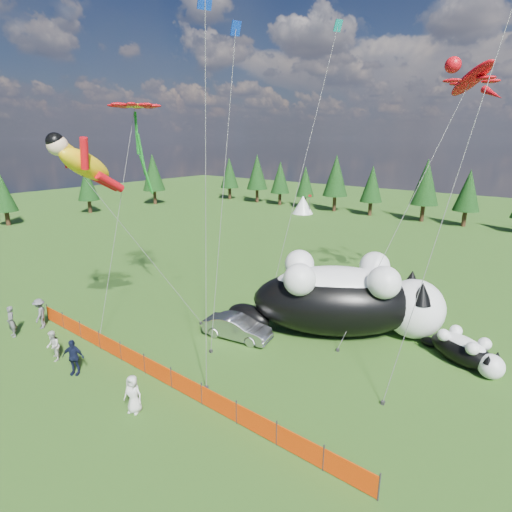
# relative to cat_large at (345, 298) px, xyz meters

# --- Properties ---
(ground) EXTENTS (160.00, 160.00, 0.00)m
(ground) POSITION_rel_cat_large_xyz_m (-4.87, -7.09, -2.24)
(ground) COLOR #113509
(ground) RESTS_ON ground
(safety_fence) EXTENTS (22.06, 0.06, 1.10)m
(safety_fence) POSITION_rel_cat_large_xyz_m (-4.87, -10.09, -1.73)
(safety_fence) COLOR #262626
(safety_fence) RESTS_ON ground
(tree_line) EXTENTS (90.00, 4.00, 8.00)m
(tree_line) POSITION_rel_cat_large_xyz_m (-4.87, 37.91, 1.76)
(tree_line) COLOR black
(tree_line) RESTS_ON ground
(cat_large) EXTENTS (11.71, 9.04, 4.71)m
(cat_large) POSITION_rel_cat_large_xyz_m (0.00, 0.00, 0.00)
(cat_large) COLOR black
(cat_large) RESTS_ON ground
(cat_small) EXTENTS (4.37, 2.87, 1.67)m
(cat_small) POSITION_rel_cat_large_xyz_m (6.53, 0.59, -1.45)
(cat_small) COLOR black
(cat_small) RESTS_ON ground
(car) EXTENTS (4.29, 2.17, 1.35)m
(car) POSITION_rel_cat_large_xyz_m (-4.60, -4.46, -1.56)
(car) COLOR #A3A3A7
(car) RESTS_ON ground
(spectator_a) EXTENTS (0.72, 0.50, 1.90)m
(spectator_a) POSITION_rel_cat_large_xyz_m (-15.26, -12.43, -1.29)
(spectator_a) COLOR #545358
(spectator_a) RESTS_ON ground
(spectator_b) EXTENTS (0.94, 0.80, 1.67)m
(spectator_b) POSITION_rel_cat_large_xyz_m (-10.67, -12.25, -1.40)
(spectator_b) COLOR silver
(spectator_b) RESTS_ON ground
(spectator_c) EXTENTS (1.23, 1.06, 1.87)m
(spectator_c) POSITION_rel_cat_large_xyz_m (-8.58, -12.26, -1.30)
(spectator_c) COLOR #121732
(spectator_c) RESTS_ON ground
(spectator_d) EXTENTS (1.34, 1.30, 1.91)m
(spectator_d) POSITION_rel_cat_large_xyz_m (-15.06, -10.86, -1.28)
(spectator_d) COLOR #545358
(spectator_d) RESTS_ON ground
(spectator_e) EXTENTS (0.98, 0.80, 1.73)m
(spectator_e) POSITION_rel_cat_large_xyz_m (-3.82, -12.21, -1.37)
(spectator_e) COLOR silver
(spectator_e) RESTS_ON ground
(superhero_kite) EXTENTS (6.15, 7.01, 12.52)m
(superhero_kite) POSITION_rel_cat_large_xyz_m (-11.27, -8.92, 7.70)
(superhero_kite) COLOR yellow
(superhero_kite) RESTS_ON ground
(gecko_kite) EXTENTS (6.05, 12.10, 17.23)m
(gecko_kite) POSITION_rel_cat_large_xyz_m (3.83, 6.68, 12.33)
(gecko_kite) COLOR red
(gecko_kite) RESTS_ON ground
(flower_kite) EXTENTS (3.18, 6.30, 13.87)m
(flower_kite) POSITION_rel_cat_large_xyz_m (-11.96, -4.99, 10.75)
(flower_kite) COLOR red
(flower_kite) RESTS_ON ground
(diamond_kite_a) EXTENTS (1.51, 4.44, 17.60)m
(diamond_kite_a) POSITION_rel_cat_large_xyz_m (-5.79, -2.99, 13.55)
(diamond_kite_a) COLOR #0C36C2
(diamond_kite_a) RESTS_ON ground
(diamond_kite_c) EXTENTS (1.01, 2.04, 17.31)m
(diamond_kite_c) POSITION_rel_cat_large_xyz_m (-3.13, -7.83, 13.56)
(diamond_kite_c) COLOR #0C36C2
(diamond_kite_c) RESTS_ON ground
(diamond_kite_d) EXTENTS (0.84, 9.31, 20.40)m
(diamond_kite_d) POSITION_rel_cat_large_xyz_m (-4.79, 6.11, 15.22)
(diamond_kite_d) COLOR #0C938D
(diamond_kite_d) RESTS_ON ground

